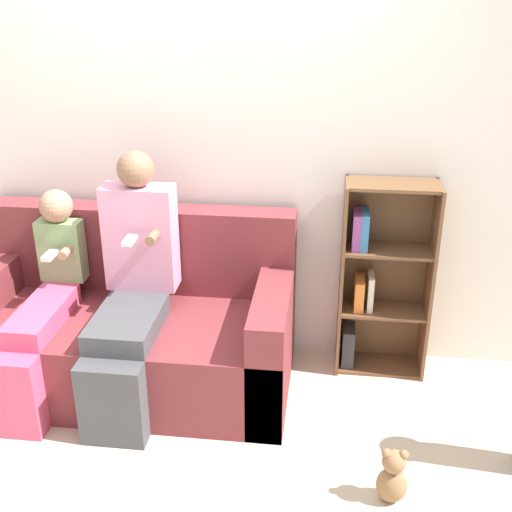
# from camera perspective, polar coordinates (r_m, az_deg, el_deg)

# --- Properties ---
(ground_plane) EXTENTS (14.00, 14.00, 0.00)m
(ground_plane) POSITION_cam_1_polar(r_m,az_deg,el_deg) (3.35, -7.88, -16.25)
(ground_plane) COLOR beige
(back_wall) EXTENTS (10.00, 0.06, 2.55)m
(back_wall) POSITION_cam_1_polar(r_m,az_deg,el_deg) (3.65, -5.08, 9.95)
(back_wall) COLOR silver
(back_wall) RESTS_ON ground_plane
(couch) EXTENTS (1.79, 0.88, 0.94)m
(couch) POSITION_cam_1_polar(r_m,az_deg,el_deg) (3.68, -11.06, -6.56)
(couch) COLOR maroon
(couch) RESTS_ON ground_plane
(adult_seated) EXTENTS (0.38, 0.81, 1.32)m
(adult_seated) POSITION_cam_1_polar(r_m,az_deg,el_deg) (3.41, -11.00, -2.38)
(adult_seated) COLOR #47474C
(adult_seated) RESTS_ON ground_plane
(child_seated) EXTENTS (0.25, 0.83, 1.08)m
(child_seated) POSITION_cam_1_polar(r_m,az_deg,el_deg) (3.58, -18.35, -3.92)
(child_seated) COLOR #DB4C75
(child_seated) RESTS_ON ground_plane
(bookshelf) EXTENTS (0.50, 0.27, 1.14)m
(bookshelf) POSITION_cam_1_polar(r_m,az_deg,el_deg) (3.70, 10.82, -2.02)
(bookshelf) COLOR brown
(bookshelf) RESTS_ON ground_plane
(teddy_bear) EXTENTS (0.14, 0.11, 0.28)m
(teddy_bear) POSITION_cam_1_polar(r_m,az_deg,el_deg) (3.02, 12.03, -18.66)
(teddy_bear) COLOR #936B47
(teddy_bear) RESTS_ON ground_plane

